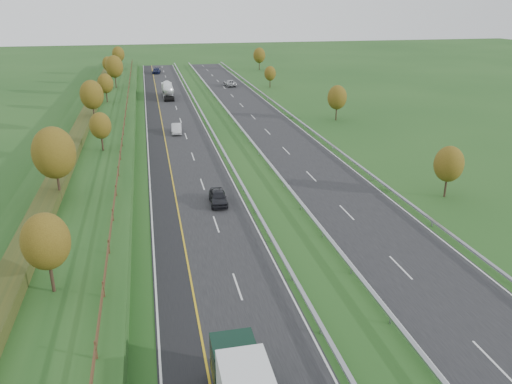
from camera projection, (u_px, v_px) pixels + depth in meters
ground at (230, 140)px, 80.77m from camera, size 400.00×400.00×0.00m
near_carriageway at (178, 135)px, 83.73m from camera, size 10.50×200.00×0.04m
far_carriageway at (273, 130)px, 87.02m from camera, size 10.50×200.00×0.04m
hard_shoulder at (155, 136)px, 82.98m from camera, size 3.00×200.00×0.04m
lane_markings at (216, 133)px, 84.89m from camera, size 26.75×200.00×0.01m
embankment_left at (97, 133)px, 80.79m from camera, size 12.00×200.00×2.00m
hedge_left at (83, 125)px, 79.84m from camera, size 2.20×180.00×1.10m
fence_left at (124, 122)px, 80.69m from camera, size 0.12×189.06×1.20m
median_barrier_near at (212, 130)px, 84.65m from camera, size 0.32×200.00×0.71m
median_barrier_far at (241, 128)px, 85.67m from camera, size 0.32×200.00×0.71m
outer_barrier_far at (305, 125)px, 87.96m from camera, size 0.32×200.00×0.71m
trees_left at (93, 104)px, 75.87m from camera, size 6.64×164.30×7.66m
trees_far at (298, 79)px, 114.80m from camera, size 8.45×118.60×7.12m
road_tanker at (168, 90)px, 115.73m from camera, size 2.40×11.22×3.46m
car_dark_near at (218, 197)px, 55.04m from camera, size 2.05×4.68×1.57m
car_silver_mid at (177, 129)px, 84.67m from camera, size 1.96×4.87×1.57m
car_small_far at (157, 71)px, 155.18m from camera, size 2.89×5.71×1.59m
car_oncoming at (230, 83)px, 131.78m from camera, size 3.00×5.79×1.56m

